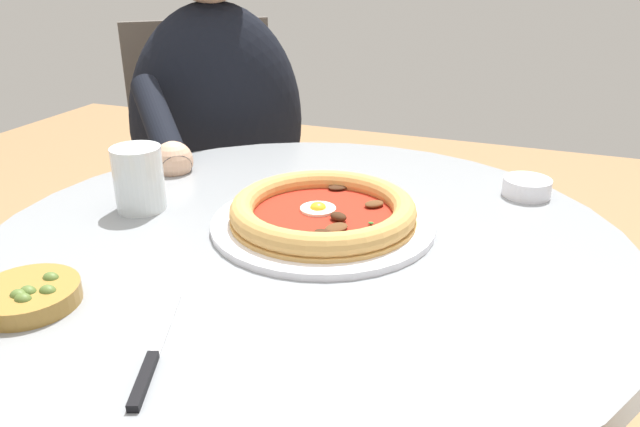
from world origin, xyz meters
TOP-DOWN VIEW (x-y plane):
  - dining_table at (0.00, 0.00)m, footprint 0.89×0.89m
  - pizza_on_plate at (0.01, 0.04)m, footprint 0.32×0.32m
  - water_glass at (-0.27, 0.00)m, footprint 0.07×0.07m
  - steak_knife at (-0.03, -0.32)m, footprint 0.08×0.18m
  - ramekin_capers at (0.27, 0.27)m, footprint 0.08×0.08m
  - olive_pan at (-0.22, -0.27)m, footprint 0.11×0.14m
  - diner_person at (-0.41, 0.48)m, footprint 0.44×0.58m
  - cafe_chair_diner at (-0.51, 0.60)m, footprint 0.59×0.59m

SIDE VIEW (x-z plane):
  - diner_person at x=-0.41m, z-range -0.06..1.10m
  - dining_table at x=0.00m, z-range 0.18..0.91m
  - cafe_chair_diner at x=-0.51m, z-range 0.09..1.02m
  - steak_knife at x=-0.03m, z-range 0.72..0.73m
  - olive_pan at x=-0.22m, z-range 0.71..0.76m
  - ramekin_capers at x=0.27m, z-range 0.73..0.75m
  - pizza_on_plate at x=0.01m, z-range 0.72..0.77m
  - water_glass at x=-0.27m, z-range 0.72..0.82m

